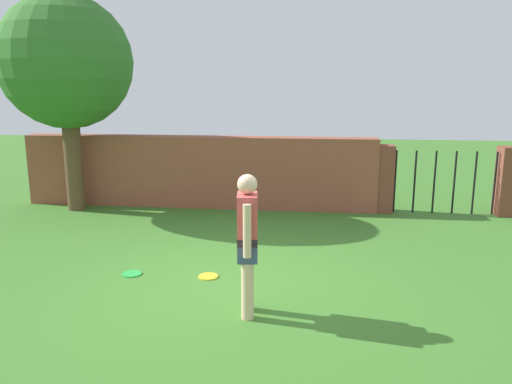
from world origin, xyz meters
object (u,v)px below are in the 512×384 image
tree (66,64)px  frisbee_green (132,274)px  person (247,239)px  frisbee_yellow (208,276)px

tree → frisbee_green: (2.57, -3.49, -3.02)m
person → frisbee_yellow: (-0.69, 1.03, -0.89)m
tree → person: tree is taller
frisbee_green → frisbee_yellow: (1.07, 0.03, 0.00)m
person → frisbee_green: person is taller
person → frisbee_green: 2.22m
tree → frisbee_yellow: bearing=-43.4°
tree → person: 6.60m
frisbee_yellow → frisbee_green: bearing=-178.3°
tree → frisbee_yellow: size_ratio=16.30×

